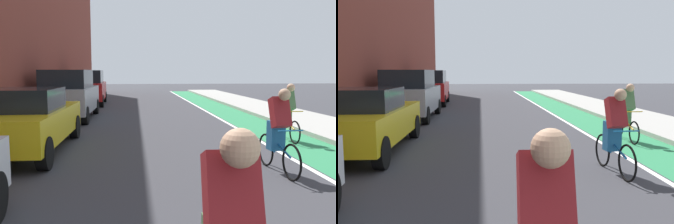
{
  "view_description": "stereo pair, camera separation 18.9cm",
  "coord_description": "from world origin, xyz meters",
  "views": [
    {
      "loc": [
        -0.73,
        1.49,
        1.92
      ],
      "look_at": [
        0.1,
        10.41,
        0.91
      ],
      "focal_mm": 38.44,
      "sensor_mm": 36.0,
      "label": 1
    },
    {
      "loc": [
        -0.55,
        1.47,
        1.92
      ],
      "look_at": [
        0.1,
        10.41,
        0.91
      ],
      "focal_mm": 38.44,
      "sensor_mm": 36.0,
      "label": 2
    }
  ],
  "objects": [
    {
      "name": "sidewalk_right",
      "position": [
        5.76,
        17.02,
        0.07
      ],
      "size": [
        2.68,
        38.03,
        0.14
      ],
      "primitive_type": "cube",
      "color": "#A8A59E",
      "rests_on": "ground"
    },
    {
      "name": "bike_lane_paint",
      "position": [
        3.62,
        17.02,
        0.0
      ],
      "size": [
        1.6,
        38.03,
        0.0
      ],
      "primitive_type": "cube",
      "color": "#2D8451",
      "rests_on": "ground"
    },
    {
      "name": "parked_suv_red",
      "position": [
        -3.37,
        22.58,
        1.02
      ],
      "size": [
        1.96,
        4.54,
        1.98
      ],
      "color": "red",
      "rests_on": "ground"
    },
    {
      "name": "lane_divider_stripe",
      "position": [
        2.72,
        17.02,
        0.0
      ],
      "size": [
        0.12,
        38.03,
        0.0
      ],
      "primitive_type": "cube",
      "color": "white",
      "rests_on": "ground"
    },
    {
      "name": "cyclist_mid",
      "position": [
        1.96,
        7.95,
        0.81
      ],
      "size": [
        0.48,
        1.71,
        1.61
      ],
      "color": "black",
      "rests_on": "ground"
    },
    {
      "name": "parked_sedan_yellow_cab",
      "position": [
        -3.37,
        10.19,
        0.79
      ],
      "size": [
        2.04,
        4.52,
        1.53
      ],
      "color": "yellow",
      "rests_on": "ground"
    },
    {
      "name": "ground_plane",
      "position": [
        0.0,
        15.02,
        0.0
      ],
      "size": [
        83.67,
        83.67,
        0.0
      ],
      "primitive_type": "plane",
      "color": "#38383D"
    },
    {
      "name": "parked_suv_silver",
      "position": [
        -3.37,
        16.2,
        1.02
      ],
      "size": [
        2.0,
        4.45,
        1.98
      ],
      "color": "#9EA0A8",
      "rests_on": "ground"
    },
    {
      "name": "cyclist_trailing",
      "position": [
        3.48,
        11.06,
        0.84
      ],
      "size": [
        0.48,
        1.68,
        1.59
      ],
      "color": "black",
      "rests_on": "ground"
    }
  ]
}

